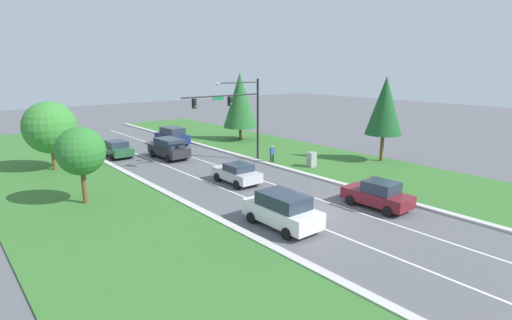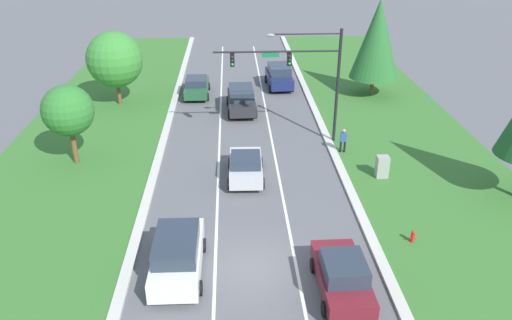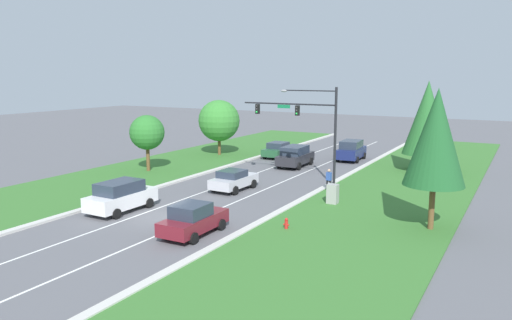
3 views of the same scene
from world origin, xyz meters
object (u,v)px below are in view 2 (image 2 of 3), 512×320
Objects in this scene: utility_cabinet at (382,167)px; oak_far_left_tree at (68,111)px; white_suv at (177,254)px; forest_sedan at (197,86)px; charcoal_suv at (241,99)px; navy_suv at (279,76)px; oak_near_left_tree at (115,60)px; silver_sedan at (246,166)px; fire_hydrant at (413,237)px; burgundy_sedan at (342,276)px; pedestrian at (343,140)px; traffic_signal_mast at (302,69)px; conifer_far_right_tree at (377,39)px.

utility_cabinet is 0.27× the size of oak_far_left_tree.
forest_sedan is at bearing 91.61° from white_suv.
navy_suv is (3.52, 5.91, 0.02)m from charcoal_suv.
white_suv is 26.29m from navy_suv.
navy_suv is 0.79× the size of oak_near_left_tree.
silver_sedan is 10.29m from fire_hydrant.
burgundy_sedan is at bearing -41.66° from oak_far_left_tree.
oak_near_left_tree is at bearing 166.36° from charcoal_suv.
white_suv is (-6.81, 1.60, 0.14)m from burgundy_sedan.
utility_cabinet is 3.82m from pedestrian.
burgundy_sedan is 10.68m from silver_sedan.
burgundy_sedan reaches higher than forest_sedan.
navy_suv is 24.17m from fire_hydrant.
silver_sedan is 8.00m from utility_cabinet.
oak_near_left_tree is at bearing 149.00° from traffic_signal_mast.
fire_hydrant is 26.75m from oak_near_left_tree.
traffic_signal_mast is 7.57m from silver_sedan.
oak_near_left_tree reaches higher than fire_hydrant.
charcoal_suv is 10.18m from pedestrian.
oak_near_left_tree is (-17.51, 19.94, 3.39)m from fire_hydrant.
burgundy_sedan is 0.93× the size of navy_suv.
pedestrian is (2.80, 13.18, 0.08)m from burgundy_sedan.
white_suv is at bearing -117.72° from traffic_signal_mast.
traffic_signal_mast reaches higher than pedestrian.
traffic_signal_mast is at bearing 53.35° from silver_sedan.
navy_suv is at bearing 99.87° from fire_hydrant.
forest_sedan reaches higher than fire_hydrant.
conifer_far_right_tree reaches higher than burgundy_sedan.
pedestrian is at bearing 97.32° from fire_hydrant.
conifer_far_right_tree is (3.52, 21.07, 4.51)m from fire_hydrant.
oak_near_left_tree is (-13.43, 23.15, 2.87)m from burgundy_sedan.
oak_near_left_tree is (-17.83, 13.43, 3.04)m from utility_cabinet.
oak_far_left_tree is at bearing 7.95° from pedestrian.
oak_near_left_tree is (-9.85, 2.04, 2.72)m from charcoal_suv.
forest_sedan is at bearing 176.76° from conifer_far_right_tree.
forest_sedan is 7.09m from oak_near_left_tree.
burgundy_sedan is (-0.21, -14.95, -4.28)m from traffic_signal_mast.
forest_sedan is at bearing 130.70° from charcoal_suv.
oak_far_left_tree reaches higher than burgundy_sedan.
utility_cabinet is at bearing 120.59° from pedestrian.
charcoal_suv is at bearing 91.13° from silver_sedan.
charcoal_suv is at bearing 125.00° from utility_cabinet.
fire_hydrant is at bearing 8.88° from white_suv.
pedestrian is at bearing -49.67° from forest_sedan.
traffic_signal_mast is 1.86× the size of burgundy_sedan.
utility_cabinet is at bearing 87.19° from fire_hydrant.
navy_suv reaches higher than utility_cabinet.
charcoal_suv is 11.06m from silver_sedan.
oak_far_left_tree is (-10.51, -8.57, 2.49)m from charcoal_suv.
white_suv is at bearing -56.32° from oak_far_left_tree.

